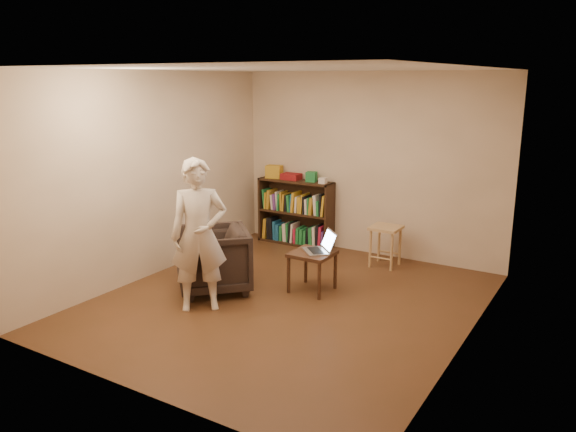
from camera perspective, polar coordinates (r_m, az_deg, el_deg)
The scene contains 15 objects.
floor at distance 6.52m, azimuth -0.15°, elevation -8.75°, with size 4.50×4.50×0.00m, color #4D2F18.
ceiling at distance 6.02m, azimuth -0.16°, elevation 14.75°, with size 4.50×4.50×0.00m, color silver.
wall_back at distance 8.11m, azimuth 8.21°, elevation 5.17°, with size 4.00×4.00×0.00m, color beige.
wall_left at distance 7.37m, azimuth -13.57°, elevation 4.05°, with size 4.50×4.50×0.00m, color beige.
wall_right at distance 5.39m, azimuth 18.28°, elevation 0.23°, with size 4.50×4.50×0.00m, color beige.
bookshelf at distance 8.64m, azimuth 0.83°, elevation 0.01°, with size 1.20×0.30×1.00m.
box_yellow at distance 8.70m, azimuth -1.42°, elevation 4.53°, with size 0.24×0.17×0.19m, color gold.
red_cloth at distance 8.55m, azimuth 0.33°, elevation 4.03°, with size 0.28×0.21×0.09m, color maroon.
box_green at distance 8.39m, azimuth 2.39°, elevation 4.01°, with size 0.15×0.15×0.15m, color #217B3C.
box_white at distance 8.26m, azimuth 3.56°, elevation 3.61°, with size 0.10×0.10×0.08m, color silver.
stool at distance 7.70m, azimuth 9.90°, elevation -1.82°, with size 0.39×0.39×0.56m.
armchair at distance 6.81m, azimuth -7.65°, elevation -4.41°, with size 0.82×0.85×0.77m, color #2E251F.
side_table at distance 6.73m, azimuth 2.49°, elevation -4.35°, with size 0.48×0.48×0.49m.
laptop at distance 6.71m, azimuth 3.35°, elevation -3.15°, with size 0.48×0.48×0.25m.
person at distance 6.17m, azimuth -9.04°, elevation -1.95°, with size 0.62×0.40×1.69m, color beige.
Camera 1 is at (3.14, -5.13, 2.51)m, focal length 35.00 mm.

